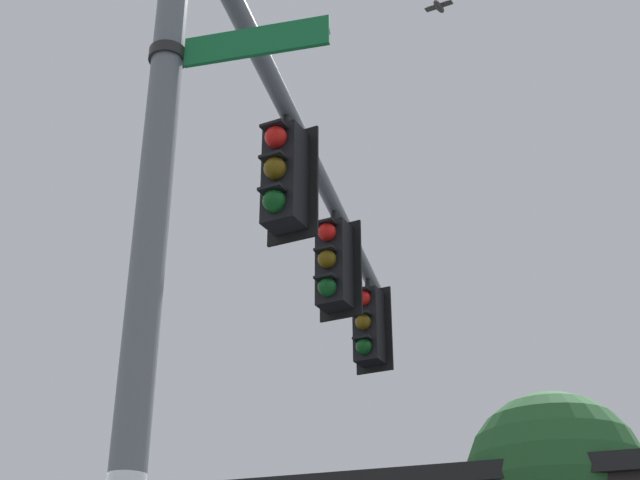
{
  "coord_description": "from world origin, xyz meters",
  "views": [
    {
      "loc": [
        -2.99,
        3.65,
        1.58
      ],
      "look_at": [
        0.93,
        -4.02,
        5.83
      ],
      "focal_mm": 49.07,
      "sensor_mm": 36.0,
      "label": 1
    }
  ],
  "objects_px": {
    "traffic_light_mid_outer": "(368,325)",
    "traffic_light_nearest_pole": "(284,176)",
    "street_name_sign": "(218,48)",
    "traffic_light_mid_inner": "(333,264)",
    "bird_flying": "(439,6)"
  },
  "relations": [
    {
      "from": "traffic_light_nearest_pole",
      "to": "traffic_light_mid_inner",
      "type": "relative_size",
      "value": 1.0
    },
    {
      "from": "traffic_light_nearest_pole",
      "to": "street_name_sign",
      "type": "bearing_deg",
      "value": 110.56
    },
    {
      "from": "street_name_sign",
      "to": "traffic_light_nearest_pole",
      "type": "bearing_deg",
      "value": -69.44
    },
    {
      "from": "traffic_light_mid_outer",
      "to": "bird_flying",
      "type": "distance_m",
      "value": 4.52
    },
    {
      "from": "traffic_light_mid_outer",
      "to": "traffic_light_mid_inner",
      "type": "bearing_deg",
      "value": 103.05
    },
    {
      "from": "traffic_light_mid_inner",
      "to": "traffic_light_mid_outer",
      "type": "xyz_separation_m",
      "value": [
        0.47,
        -2.03,
        0.0
      ]
    },
    {
      "from": "traffic_light_nearest_pole",
      "to": "bird_flying",
      "type": "bearing_deg",
      "value": -105.44
    },
    {
      "from": "traffic_light_nearest_pole",
      "to": "street_name_sign",
      "type": "xyz_separation_m",
      "value": [
        -0.96,
        2.56,
        -0.64
      ]
    },
    {
      "from": "traffic_light_mid_outer",
      "to": "traffic_light_nearest_pole",
      "type": "bearing_deg",
      "value": 103.05
    },
    {
      "from": "traffic_light_mid_outer",
      "to": "bird_flying",
      "type": "relative_size",
      "value": 3.23
    },
    {
      "from": "street_name_sign",
      "to": "traffic_light_mid_inner",
      "type": "bearing_deg",
      "value": -72.69
    },
    {
      "from": "traffic_light_mid_inner",
      "to": "bird_flying",
      "type": "relative_size",
      "value": 3.23
    },
    {
      "from": "traffic_light_mid_outer",
      "to": "bird_flying",
      "type": "xyz_separation_m",
      "value": [
        -1.73,
        1.22,
        4.0
      ]
    },
    {
      "from": "traffic_light_nearest_pole",
      "to": "bird_flying",
      "type": "distance_m",
      "value": 4.97
    },
    {
      "from": "traffic_light_mid_inner",
      "to": "traffic_light_mid_outer",
      "type": "bearing_deg",
      "value": -76.95
    }
  ]
}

